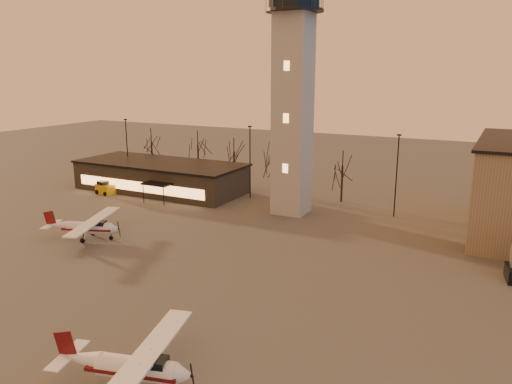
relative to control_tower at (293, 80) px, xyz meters
The scene contains 8 objects.
ground 34.15m from the control_tower, 90.00° to the right, with size 220.00×220.00×0.00m, color #44413F.
control_tower is the anchor object (origin of this frame).
terminal 26.24m from the control_tower, behind, with size 25.40×12.20×4.30m.
light_poles 10.97m from the control_tower, 63.48° to the left, with size 58.50×12.25×10.14m.
tree_row 19.48m from the control_tower, 146.24° to the left, with size 37.20×9.20×8.80m.
cessna_front 40.69m from the control_tower, 79.55° to the right, with size 8.89×11.08×3.06m.
cessna_rear 28.70m from the control_tower, 127.30° to the right, with size 8.81×10.72×3.02m.
service_cart 32.17m from the control_tower, behind, with size 3.18×2.32×1.86m.
Camera 1 is at (23.96, -26.01, 17.43)m, focal length 35.00 mm.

